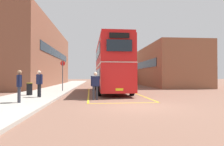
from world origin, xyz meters
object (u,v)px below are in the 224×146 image
Objects in this scene: pedestrian_boarding at (95,84)px; pedestrian_waiting_far at (19,84)px; pedestrian_waiting_near at (39,82)px; bus_stop_sign at (63,73)px; double_decker_bus at (111,66)px; litter_bin at (29,89)px; single_deck_bus at (120,75)px.

pedestrian_waiting_far reaches higher than pedestrian_boarding.
bus_stop_sign reaches higher than pedestrian_waiting_near.
pedestrian_waiting_near reaches higher than pedestrian_boarding.
pedestrian_boarding is 0.64× the size of bus_stop_sign.
pedestrian_boarding is 3.77m from pedestrian_waiting_near.
bus_stop_sign is at bearing 83.12° from pedestrian_waiting_near.
double_decker_bus is at bearing 75.77° from pedestrian_boarding.
double_decker_bus is 6.03× the size of pedestrian_boarding.
pedestrian_waiting_far is 1.90× the size of litter_bin.
pedestrian_waiting_far is 0.61× the size of bus_stop_sign.
double_decker_bus is 3.87× the size of bus_stop_sign.
pedestrian_waiting_near is at bearing -108.42° from single_deck_bus.
pedestrian_boarding is at bearing -104.23° from double_decker_bus.
pedestrian_waiting_far is at bearing -154.33° from pedestrian_boarding.
double_decker_bus is at bearing -2.74° from bus_stop_sign.
pedestrian_waiting_far is at bearing -78.98° from litter_bin.
double_decker_bus is 12.03× the size of litter_bin.
single_deck_bus reaches higher than pedestrian_waiting_near.
bus_stop_sign is at bearing 83.19° from pedestrian_waiting_far.
pedestrian_boarding is 5.28m from litter_bin.
pedestrian_waiting_near is 5.41m from bus_stop_sign.
bus_stop_sign is at bearing -111.23° from single_deck_bus.
pedestrian_waiting_near is at bearing 83.33° from pedestrian_waiting_far.
double_decker_bus reaches higher than pedestrian_waiting_far.
bus_stop_sign is (0.64, 5.34, 0.64)m from pedestrian_waiting_near.
pedestrian_waiting_far reaches higher than litter_bin.
litter_bin is 0.32× the size of bus_stop_sign.
pedestrian_waiting_near is (-5.17, -5.12, -1.34)m from double_decker_bus.
single_deck_bus is at bearing 68.77° from bus_stop_sign.
single_deck_bus is 29.76m from pedestrian_waiting_far.
pedestrian_waiting_near is at bearing -135.30° from double_decker_bus.
pedestrian_waiting_far is at bearing -125.30° from double_decker_bus.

